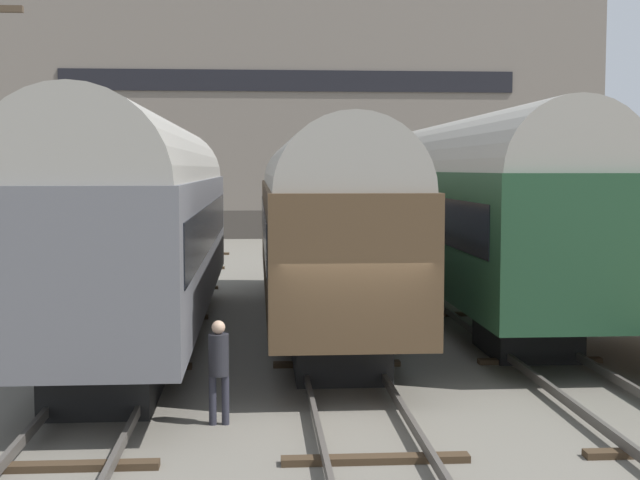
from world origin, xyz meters
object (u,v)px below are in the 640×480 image
train_car_green (463,203)px  train_car_brown (320,215)px  train_car_grey (142,215)px  person_worker (219,362)px

train_car_green → train_car_brown: 4.82m
train_car_grey → person_worker: bearing=-73.2°
train_car_grey → train_car_green: bearing=27.8°
train_car_green → person_worker: 13.06m
train_car_green → person_worker: (-6.46, -11.16, -2.07)m
train_car_green → train_car_brown: train_car_green is taller
train_car_grey → person_worker: size_ratio=9.71×
train_car_green → person_worker: bearing=-120.1°
train_car_brown → person_worker: bearing=-104.0°
train_car_green → person_worker: train_car_green is taller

